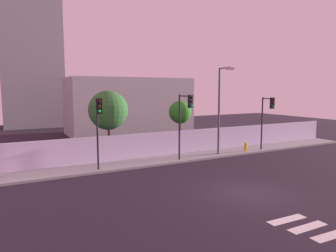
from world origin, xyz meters
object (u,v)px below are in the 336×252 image
object	(u,v)px
street_lamp_curbside	(220,104)
traffic_light_right	(268,112)
fire_hydrant	(246,146)
traffic_light_left	(185,113)
roadside_tree_leftmost	(108,110)
traffic_light_center	(98,118)
roadside_tree_midleft	(180,113)

from	to	relation	value
street_lamp_curbside	traffic_light_right	bearing A→B (deg)	-7.51
street_lamp_curbside	fire_hydrant	world-z (taller)	street_lamp_curbside
traffic_light_left	roadside_tree_leftmost	bearing A→B (deg)	138.99
traffic_light_center	roadside_tree_leftmost	bearing A→B (deg)	64.58
traffic_light_center	fire_hydrant	distance (m)	12.78
roadside_tree_midleft	roadside_tree_leftmost	bearing A→B (deg)	180.00
fire_hydrant	roadside_tree_midleft	bearing A→B (deg)	145.02
traffic_light_right	roadside_tree_leftmost	world-z (taller)	roadside_tree_leftmost
traffic_light_left	traffic_light_right	world-z (taller)	traffic_light_left
street_lamp_curbside	fire_hydrant	size ratio (longest dim) A/B	8.95
fire_hydrant	roadside_tree_midleft	world-z (taller)	roadside_tree_midleft
street_lamp_curbside	roadside_tree_leftmost	size ratio (longest dim) A/B	1.30
roadside_tree_leftmost	roadside_tree_midleft	bearing A→B (deg)	-0.00
roadside_tree_midleft	fire_hydrant	bearing A→B (deg)	-34.98
traffic_light_right	traffic_light_left	bearing A→B (deg)	-180.00
roadside_tree_leftmost	roadside_tree_midleft	world-z (taller)	roadside_tree_leftmost
traffic_light_left	street_lamp_curbside	world-z (taller)	street_lamp_curbside
traffic_light_left	roadside_tree_leftmost	world-z (taller)	roadside_tree_leftmost
traffic_light_left	fire_hydrant	distance (m)	6.98
traffic_light_left	traffic_light_right	xyz separation A→B (m)	(7.90, 0.00, -0.19)
street_lamp_curbside	roadside_tree_midleft	size ratio (longest dim) A/B	1.57
traffic_light_center	traffic_light_right	bearing A→B (deg)	0.06
traffic_light_center	roadside_tree_leftmost	size ratio (longest dim) A/B	0.88
roadside_tree_leftmost	roadside_tree_midleft	distance (m)	6.18
traffic_light_right	roadside_tree_midleft	world-z (taller)	traffic_light_right
traffic_light_center	roadside_tree_midleft	xyz separation A→B (m)	(7.97, 3.81, -0.18)
fire_hydrant	roadside_tree_leftmost	size ratio (longest dim) A/B	0.15
traffic_light_center	roadside_tree_leftmost	distance (m)	4.22
fire_hydrant	roadside_tree_leftmost	xyz separation A→B (m)	(-10.62, 3.12, 3.12)
roadside_tree_midleft	traffic_light_center	bearing A→B (deg)	-154.48
traffic_light_left	traffic_light_right	bearing A→B (deg)	0.00
street_lamp_curbside	roadside_tree_midleft	xyz separation A→B (m)	(-1.70, 3.21, -0.81)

